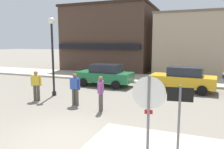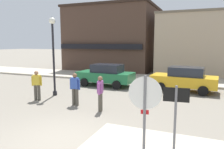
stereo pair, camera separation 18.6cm
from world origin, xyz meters
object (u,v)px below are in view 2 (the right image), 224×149
object	(u,v)px
parked_car_second	(184,79)
pedestrian_crossing_near	(100,92)
lamp_post	(53,45)
pedestrian_kerb_side	(37,85)
stop_sign	(145,107)
one_way_sign	(175,118)
pedestrian_crossing_far	(75,88)
parked_car_nearest	(106,75)

from	to	relation	value
parked_car_second	pedestrian_crossing_near	distance (m)	6.57
lamp_post	pedestrian_crossing_near	distance (m)	4.66
pedestrian_crossing_near	pedestrian_kerb_side	bearing A→B (deg)	174.22
stop_sign	one_way_sign	size ratio (longest dim) A/B	1.10
pedestrian_crossing_far	pedestrian_kerb_side	bearing A→B (deg)	178.95
one_way_sign	lamp_post	bearing A→B (deg)	144.60
stop_sign	lamp_post	distance (m)	8.66
stop_sign	lamp_post	size ratio (longest dim) A/B	0.51
stop_sign	pedestrian_crossing_far	distance (m)	5.95
lamp_post	parked_car_nearest	size ratio (longest dim) A/B	1.12
parked_car_nearest	parked_car_second	xyz separation A→B (m)	(5.34, 0.27, 0.00)
pedestrian_kerb_side	one_way_sign	bearing A→B (deg)	-27.49
parked_car_nearest	pedestrian_kerb_side	distance (m)	5.38
one_way_sign	pedestrian_crossing_far	world-z (taller)	one_way_sign
lamp_post	pedestrian_kerb_side	bearing A→B (deg)	-95.74
parked_car_second	one_way_sign	bearing A→B (deg)	-87.46
stop_sign	parked_car_second	distance (m)	9.35
pedestrian_crossing_far	pedestrian_kerb_side	world-z (taller)	same
one_way_sign	pedestrian_crossing_far	size ratio (longest dim) A/B	1.30
parked_car_nearest	parked_car_second	world-z (taller)	same
lamp_post	pedestrian_crossing_near	bearing A→B (deg)	-24.63
one_way_sign	pedestrian_kerb_side	xyz separation A→B (m)	(-7.54, 3.92, -0.46)
parked_car_second	pedestrian_kerb_side	bearing A→B (deg)	-143.15
one_way_sign	stop_sign	bearing A→B (deg)	-175.83
lamp_post	parked_car_nearest	bearing A→B (deg)	66.08
stop_sign	one_way_sign	world-z (taller)	stop_sign
one_way_sign	lamp_post	xyz separation A→B (m)	(-7.40, 5.26, 1.63)
pedestrian_crossing_far	pedestrian_kerb_side	size ratio (longest dim) A/B	1.00
pedestrian_crossing_far	lamp_post	bearing A→B (deg)	148.47
lamp_post	one_way_sign	bearing A→B (deg)	-35.40
pedestrian_crossing_far	stop_sign	bearing A→B (deg)	-41.63
pedestrian_crossing_near	parked_car_nearest	bearing A→B (deg)	111.27
lamp_post	parked_car_second	distance (m)	8.34
one_way_sign	parked_car_second	world-z (taller)	one_way_sign
parked_car_nearest	pedestrian_crossing_near	xyz separation A→B (m)	(2.13, -5.47, 0.06)
lamp_post	pedestrian_kerb_side	distance (m)	2.49
one_way_sign	pedestrian_crossing_near	xyz separation A→B (m)	(-3.62, 3.53, -0.46)
stop_sign	one_way_sign	bearing A→B (deg)	4.17
pedestrian_kerb_side	pedestrian_crossing_far	bearing A→B (deg)	-1.05
parked_car_second	pedestrian_crossing_near	size ratio (longest dim) A/B	2.56
parked_car_second	pedestrian_crossing_far	bearing A→B (deg)	-131.34
stop_sign	parked_car_second	world-z (taller)	stop_sign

